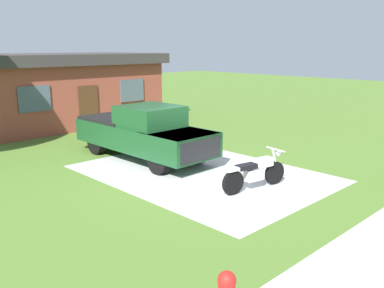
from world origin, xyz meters
The scene contains 5 objects.
ground_plane centered at (0.00, 0.00, 0.00)m, with size 80.00×80.00×0.00m, color #4E7029.
driveway_pad centered at (0.00, 0.00, 0.00)m, with size 5.40×7.48×0.01m, color #B4B4B4.
motorcycle centered at (0.02, -2.04, 0.47)m, with size 2.20×0.74×1.09m.
pickup_truck centered at (-0.18, 2.73, 0.95)m, with size 2.06×5.65×1.90m.
neighbor_house centered at (1.10, 10.99, 1.79)m, with size 9.60×5.60×3.50m.
Camera 1 is at (-8.90, -8.72, 3.85)m, focal length 39.17 mm.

